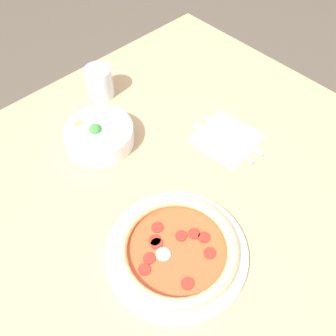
{
  "coord_description": "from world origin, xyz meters",
  "views": [
    {
      "loc": [
        -0.38,
        -0.39,
        1.5
      ],
      "look_at": [
        0.01,
        0.02,
        0.77
      ],
      "focal_mm": 40.0,
      "sensor_mm": 36.0,
      "label": 1
    }
  ],
  "objects_px": {
    "pizza": "(177,249)",
    "knife": "(235,137)",
    "glass": "(100,82)",
    "fork": "(223,143)",
    "bowl": "(99,134)"
  },
  "relations": [
    {
      "from": "pizza",
      "to": "fork",
      "type": "relative_size",
      "value": 1.52
    },
    {
      "from": "knife",
      "to": "glass",
      "type": "xyz_separation_m",
      "value": [
        -0.16,
        0.39,
        0.04
      ]
    },
    {
      "from": "fork",
      "to": "glass",
      "type": "height_order",
      "value": "glass"
    },
    {
      "from": "bowl",
      "to": "fork",
      "type": "xyz_separation_m",
      "value": [
        0.23,
        -0.23,
        -0.03
      ]
    },
    {
      "from": "knife",
      "to": "pizza",
      "type": "bearing_deg",
      "value": 109.23
    },
    {
      "from": "glass",
      "to": "bowl",
      "type": "bearing_deg",
      "value": -128.13
    },
    {
      "from": "bowl",
      "to": "fork",
      "type": "relative_size",
      "value": 0.91
    },
    {
      "from": "fork",
      "to": "glass",
      "type": "xyz_separation_m",
      "value": [
        -0.11,
        0.38,
        0.04
      ]
    },
    {
      "from": "pizza",
      "to": "knife",
      "type": "relative_size",
      "value": 1.5
    },
    {
      "from": "knife",
      "to": "glass",
      "type": "distance_m",
      "value": 0.42
    },
    {
      "from": "bowl",
      "to": "knife",
      "type": "bearing_deg",
      "value": -40.87
    },
    {
      "from": "pizza",
      "to": "glass",
      "type": "distance_m",
      "value": 0.56
    },
    {
      "from": "pizza",
      "to": "knife",
      "type": "xyz_separation_m",
      "value": [
        0.35,
        0.13,
        -0.01
      ]
    },
    {
      "from": "pizza",
      "to": "glass",
      "type": "bearing_deg",
      "value": 69.57
    },
    {
      "from": "fork",
      "to": "bowl",
      "type": "bearing_deg",
      "value": 43.5
    }
  ]
}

